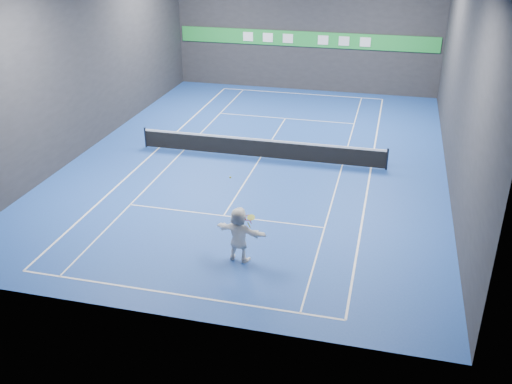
% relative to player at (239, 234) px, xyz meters
% --- Properties ---
extents(ground, '(26.00, 26.00, 0.00)m').
position_rel_player_xyz_m(ground, '(-1.49, 9.39, -1.02)').
color(ground, '#1B4199').
rests_on(ground, ground).
extents(wall_back, '(18.00, 0.10, 9.00)m').
position_rel_player_xyz_m(wall_back, '(-1.49, 22.39, 3.48)').
color(wall_back, '#262629').
rests_on(wall_back, ground).
extents(wall_front, '(18.00, 0.10, 9.00)m').
position_rel_player_xyz_m(wall_front, '(-1.49, -3.61, 3.48)').
color(wall_front, '#262629').
rests_on(wall_front, ground).
extents(wall_left, '(0.10, 26.00, 9.00)m').
position_rel_player_xyz_m(wall_left, '(-10.49, 9.39, 3.48)').
color(wall_left, '#262629').
rests_on(wall_left, ground).
extents(wall_right, '(0.10, 26.00, 9.00)m').
position_rel_player_xyz_m(wall_right, '(7.51, 9.39, 3.48)').
color(wall_right, '#262629').
rests_on(wall_right, ground).
extents(baseline_near, '(10.98, 0.08, 0.01)m').
position_rel_player_xyz_m(baseline_near, '(-1.49, -2.50, -1.01)').
color(baseline_near, white).
rests_on(baseline_near, ground).
extents(baseline_far, '(10.98, 0.08, 0.01)m').
position_rel_player_xyz_m(baseline_far, '(-1.49, 21.28, -1.01)').
color(baseline_far, white).
rests_on(baseline_far, ground).
extents(sideline_doubles_left, '(0.08, 23.78, 0.01)m').
position_rel_player_xyz_m(sideline_doubles_left, '(-6.98, 9.39, -1.01)').
color(sideline_doubles_left, white).
rests_on(sideline_doubles_left, ground).
extents(sideline_doubles_right, '(0.08, 23.78, 0.01)m').
position_rel_player_xyz_m(sideline_doubles_right, '(4.00, 9.39, -1.01)').
color(sideline_doubles_right, white).
rests_on(sideline_doubles_right, ground).
extents(sideline_singles_left, '(0.06, 23.78, 0.01)m').
position_rel_player_xyz_m(sideline_singles_left, '(-5.60, 9.39, -1.01)').
color(sideline_singles_left, white).
rests_on(sideline_singles_left, ground).
extents(sideline_singles_right, '(0.06, 23.78, 0.01)m').
position_rel_player_xyz_m(sideline_singles_right, '(2.62, 9.39, -1.01)').
color(sideline_singles_right, white).
rests_on(sideline_singles_right, ground).
extents(service_line_near, '(8.23, 0.06, 0.01)m').
position_rel_player_xyz_m(service_line_near, '(-1.49, 2.99, -1.01)').
color(service_line_near, white).
rests_on(service_line_near, ground).
extents(service_line_far, '(8.23, 0.06, 0.01)m').
position_rel_player_xyz_m(service_line_far, '(-1.49, 15.79, -1.01)').
color(service_line_far, white).
rests_on(service_line_far, ground).
extents(center_service_line, '(0.06, 12.80, 0.01)m').
position_rel_player_xyz_m(center_service_line, '(-1.49, 9.39, -1.01)').
color(center_service_line, white).
rests_on(center_service_line, ground).
extents(player, '(1.97, 0.94, 2.04)m').
position_rel_player_xyz_m(player, '(0.00, 0.00, 0.00)').
color(player, white).
rests_on(player, ground).
extents(tennis_ball, '(0.07, 0.07, 0.07)m').
position_rel_player_xyz_m(tennis_ball, '(-0.33, 0.21, 2.03)').
color(tennis_ball, yellow).
rests_on(tennis_ball, player).
extents(tennis_net, '(12.50, 0.10, 1.07)m').
position_rel_player_xyz_m(tennis_net, '(-1.49, 9.39, -0.48)').
color(tennis_net, black).
rests_on(tennis_net, ground).
extents(sponsor_banner, '(17.64, 0.11, 1.00)m').
position_rel_player_xyz_m(sponsor_banner, '(-1.49, 22.33, 2.48)').
color(sponsor_banner, green).
rests_on(sponsor_banner, wall_back).
extents(tennis_racket, '(0.48, 0.42, 0.50)m').
position_rel_player_xyz_m(tennis_racket, '(0.36, 0.05, 0.63)').
color(tennis_racket, red).
rests_on(tennis_racket, player).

